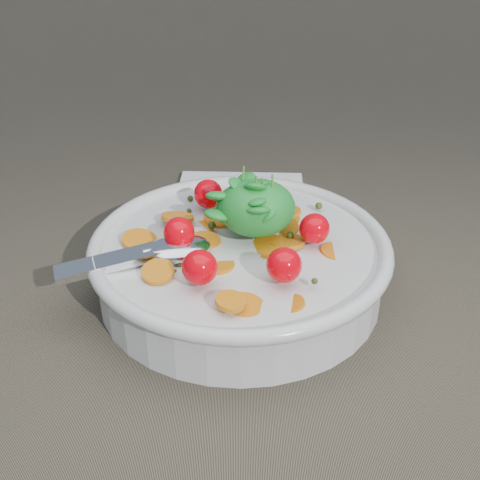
{
  "coord_description": "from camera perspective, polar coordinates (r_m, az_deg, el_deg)",
  "views": [
    {
      "loc": [
        0.02,
        -0.5,
        0.35
      ],
      "look_at": [
        0.02,
        -0.01,
        0.06
      ],
      "focal_mm": 45.0,
      "sensor_mm": 36.0,
      "label": 1
    }
  ],
  "objects": [
    {
      "name": "napkin",
      "position": [
        0.77,
        -0.01,
        4.04
      ],
      "size": [
        0.17,
        0.15,
        0.01
      ],
      "primitive_type": "cube",
      "rotation": [
        0.0,
        0.0,
        -0.04
      ],
      "color": "white",
      "rests_on": "ground"
    },
    {
      "name": "ground",
      "position": [
        0.62,
        -2.3,
        -3.94
      ],
      "size": [
        6.0,
        6.0,
        0.0
      ],
      "primitive_type": "plane",
      "color": "#665C48",
      "rests_on": "ground"
    },
    {
      "name": "bowl",
      "position": [
        0.59,
        -0.01,
        -1.94
      ],
      "size": [
        0.31,
        0.29,
        0.12
      ],
      "color": "silver",
      "rests_on": "ground"
    }
  ]
}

